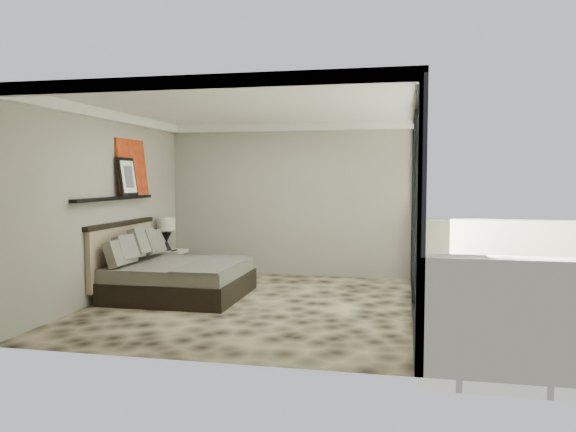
% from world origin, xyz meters
% --- Properties ---
extents(floor, '(5.00, 5.00, 0.00)m').
position_xyz_m(floor, '(0.00, 0.00, 0.00)').
color(floor, black).
rests_on(floor, ground).
extents(ceiling, '(4.50, 5.00, 0.02)m').
position_xyz_m(ceiling, '(0.00, 0.00, 2.79)').
color(ceiling, silver).
rests_on(ceiling, back_wall).
extents(back_wall, '(4.50, 0.02, 2.80)m').
position_xyz_m(back_wall, '(0.00, 2.49, 1.40)').
color(back_wall, gray).
rests_on(back_wall, floor).
extents(left_wall, '(0.02, 5.00, 2.80)m').
position_xyz_m(left_wall, '(-2.24, 0.00, 1.40)').
color(left_wall, gray).
rests_on(left_wall, floor).
extents(glass_wall, '(0.08, 5.00, 2.80)m').
position_xyz_m(glass_wall, '(2.25, 0.00, 1.40)').
color(glass_wall, white).
rests_on(glass_wall, floor).
extents(terrace_slab, '(3.00, 5.00, 0.12)m').
position_xyz_m(terrace_slab, '(3.75, 0.00, -0.06)').
color(terrace_slab, beige).
rests_on(terrace_slab, ground).
extents(picture_ledge, '(0.12, 2.20, 0.05)m').
position_xyz_m(picture_ledge, '(-2.18, 0.10, 1.50)').
color(picture_ledge, black).
rests_on(picture_ledge, left_wall).
extents(bed, '(1.96, 1.90, 1.08)m').
position_xyz_m(bed, '(-1.34, 0.30, 0.32)').
color(bed, black).
rests_on(bed, floor).
extents(nightstand, '(0.59, 0.59, 0.49)m').
position_xyz_m(nightstand, '(-1.99, 1.66, 0.24)').
color(nightstand, black).
rests_on(nightstand, floor).
extents(table_lamp, '(0.31, 0.31, 0.57)m').
position_xyz_m(table_lamp, '(-2.04, 1.61, 0.89)').
color(table_lamp, black).
rests_on(table_lamp, nightstand).
extents(abstract_canvas, '(0.13, 0.90, 0.90)m').
position_xyz_m(abstract_canvas, '(-2.19, 0.68, 1.97)').
color(abstract_canvas, '#C05E10').
rests_on(abstract_canvas, picture_ledge).
extents(framed_print, '(0.11, 0.50, 0.60)m').
position_xyz_m(framed_print, '(-2.14, 0.42, 1.82)').
color(framed_print, black).
rests_on(framed_print, picture_ledge).
extents(ottoman, '(0.52, 0.52, 0.45)m').
position_xyz_m(ottoman, '(3.79, 1.40, 0.23)').
color(ottoman, white).
rests_on(ottoman, terrace_slab).
extents(lounger, '(1.11, 1.64, 0.59)m').
position_xyz_m(lounger, '(3.09, 0.71, 0.18)').
color(lounger, white).
rests_on(lounger, terrace_slab).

